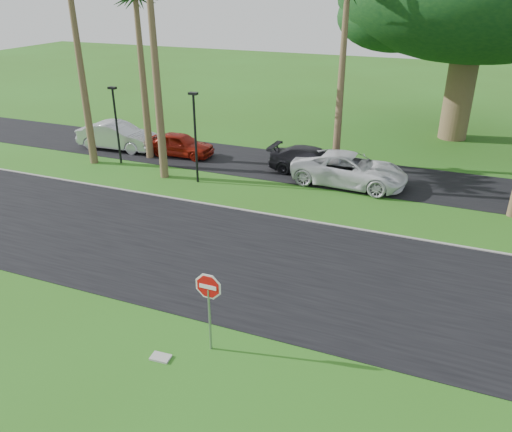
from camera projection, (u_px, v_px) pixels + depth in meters
The scene contains 12 objects.
ground at pixel (237, 290), 16.92m from camera, with size 120.00×120.00×0.00m, color #2D5A16.
road at pixel (259, 262), 18.60m from camera, with size 120.00×8.00×0.02m, color black.
parking_strip at pixel (329, 172), 27.42m from camera, with size 120.00×5.00×0.02m, color black.
curb at pixel (293, 218), 21.99m from camera, with size 120.00×0.12×0.06m, color gray.
stop_sign_near at pixel (209, 297), 13.48m from camera, with size 1.05×0.07×2.62m.
streetlight_left at pixel (116, 120), 27.70m from camera, with size 0.45×0.25×4.34m.
streetlight_right at pixel (195, 132), 24.95m from camera, with size 0.45×0.25×4.64m.
car_silver at pixel (117, 136), 30.83m from camera, with size 1.74×5.00×1.65m, color #AEB1B5.
car_red at pixel (180, 145), 29.68m from camera, with size 1.63×4.04×1.38m, color maroon.
car_dark at pixel (313, 161), 26.88m from camera, with size 1.96×4.82×1.40m, color black.
car_minivan at pixel (349, 170), 25.39m from camera, with size 2.69×5.83×1.62m, color silver.
utility_slab at pixel (161, 357), 13.85m from camera, with size 0.55×0.35×0.06m, color #A3A29B.
Camera 1 is at (5.87, -12.98, 9.50)m, focal length 35.00 mm.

